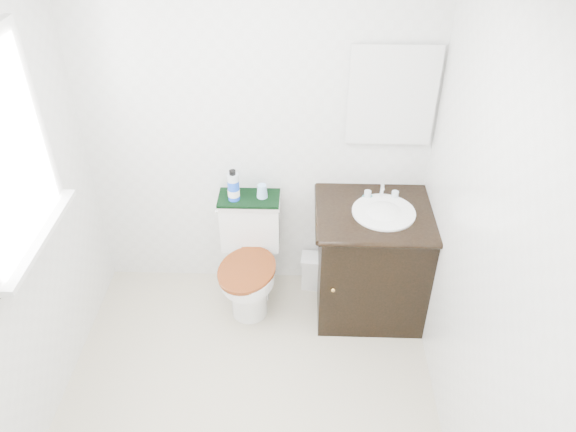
# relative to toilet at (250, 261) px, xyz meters

# --- Properties ---
(floor) EXTENTS (2.40, 2.40, 0.00)m
(floor) POSITION_rel_toilet_xyz_m (0.05, -0.97, -0.33)
(floor) COLOR #C3B69D
(floor) RESTS_ON ground
(wall_back) EXTENTS (2.40, 0.00, 2.40)m
(wall_back) POSITION_rel_toilet_xyz_m (0.05, 0.23, 0.87)
(wall_back) COLOR silver
(wall_back) RESTS_ON ground
(wall_right) EXTENTS (0.00, 2.40, 2.40)m
(wall_right) POSITION_rel_toilet_xyz_m (1.15, -0.97, 0.87)
(wall_right) COLOR silver
(wall_right) RESTS_ON ground
(window) EXTENTS (0.02, 0.70, 0.90)m
(window) POSITION_rel_toilet_xyz_m (-1.02, -0.72, 1.22)
(window) COLOR white
(window) RESTS_ON wall_left
(mirror) EXTENTS (0.50, 0.02, 0.60)m
(mirror) POSITION_rel_toilet_xyz_m (0.87, 0.20, 1.12)
(mirror) COLOR silver
(mirror) RESTS_ON wall_back
(toilet) EXTENTS (0.45, 0.65, 0.76)m
(toilet) POSITION_rel_toilet_xyz_m (0.00, 0.00, 0.00)
(toilet) COLOR white
(toilet) RESTS_ON floor
(vanity) EXTENTS (0.74, 0.63, 0.92)m
(vanity) POSITION_rel_toilet_xyz_m (0.82, -0.07, 0.10)
(vanity) COLOR black
(vanity) RESTS_ON floor
(trash_bin) EXTENTS (0.19, 0.16, 0.27)m
(trash_bin) POSITION_rel_toilet_xyz_m (0.44, 0.13, -0.20)
(trash_bin) COLOR silver
(trash_bin) RESTS_ON floor
(towel) EXTENTS (0.40, 0.22, 0.02)m
(towel) POSITION_rel_toilet_xyz_m (0.00, 0.12, 0.43)
(towel) COLOR black
(towel) RESTS_ON toilet
(mouthwash_bottle) EXTENTS (0.07, 0.07, 0.22)m
(mouthwash_bottle) POSITION_rel_toilet_xyz_m (-0.09, 0.09, 0.54)
(mouthwash_bottle) COLOR blue
(mouthwash_bottle) RESTS_ON towel
(cup) EXTENTS (0.07, 0.07, 0.09)m
(cup) POSITION_rel_toilet_xyz_m (0.09, 0.13, 0.48)
(cup) COLOR #95C5F4
(cup) RESTS_ON towel
(soap_bar) EXTENTS (0.07, 0.05, 0.02)m
(soap_bar) POSITION_rel_toilet_xyz_m (0.76, 0.07, 0.50)
(soap_bar) COLOR #187373
(soap_bar) RESTS_ON vanity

